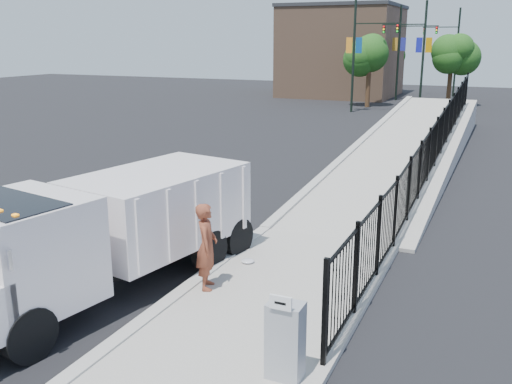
% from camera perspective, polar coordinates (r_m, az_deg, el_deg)
% --- Properties ---
extents(ground, '(120.00, 120.00, 0.00)m').
position_cam_1_polar(ground, '(12.69, -6.19, -9.42)').
color(ground, black).
rests_on(ground, ground).
extents(sidewalk, '(3.55, 12.00, 0.12)m').
position_cam_1_polar(sidewalk, '(10.28, -2.28, -15.20)').
color(sidewalk, '#9E998E').
rests_on(sidewalk, ground).
extents(curb, '(0.30, 12.00, 0.16)m').
position_cam_1_polar(curb, '(11.15, -11.44, -12.82)').
color(curb, '#ADAAA3').
rests_on(curb, ground).
extents(ramp, '(3.95, 24.06, 3.19)m').
position_cam_1_polar(ramp, '(26.75, 15.29, 3.22)').
color(ramp, '#9E998E').
rests_on(ramp, ground).
extents(iron_fence, '(0.10, 28.00, 1.80)m').
position_cam_1_polar(iron_fence, '(22.51, 17.44, 3.24)').
color(iron_fence, black).
rests_on(iron_fence, ground).
extents(truck, '(3.69, 7.70, 2.53)m').
position_cam_1_polar(truck, '(12.27, -15.08, -3.60)').
color(truck, black).
rests_on(truck, ground).
extents(worker, '(0.67, 0.80, 1.86)m').
position_cam_1_polar(worker, '(12.00, -4.95, -5.43)').
color(worker, brown).
rests_on(worker, sidewalk).
extents(utility_cabinet, '(0.55, 0.40, 1.25)m').
position_cam_1_polar(utility_cabinet, '(9.08, 2.95, -14.61)').
color(utility_cabinet, gray).
rests_on(utility_cabinet, sidewalk).
extents(arrow_sign, '(0.35, 0.04, 0.22)m').
position_cam_1_polar(arrow_sign, '(8.56, 2.48, -11.01)').
color(arrow_sign, white).
rests_on(arrow_sign, utility_cabinet).
extents(debris, '(0.32, 0.32, 0.08)m').
position_cam_1_polar(debris, '(13.58, -0.83, -6.90)').
color(debris, silver).
rests_on(debris, sidewalk).
extents(light_pole_0, '(3.77, 0.22, 8.00)m').
position_cam_1_polar(light_pole_0, '(42.89, 10.15, 13.66)').
color(light_pole_0, black).
rests_on(light_pole_0, ground).
extents(light_pole_1, '(3.78, 0.22, 8.00)m').
position_cam_1_polar(light_pole_1, '(45.81, 16.01, 13.40)').
color(light_pole_1, black).
rests_on(light_pole_1, ground).
extents(light_pole_2, '(3.78, 0.22, 8.00)m').
position_cam_1_polar(light_pole_2, '(52.26, 14.42, 13.64)').
color(light_pole_2, black).
rests_on(light_pole_2, ground).
extents(light_pole_3, '(3.78, 0.22, 8.00)m').
position_cam_1_polar(light_pole_3, '(57.29, 19.14, 13.38)').
color(light_pole_3, black).
rests_on(light_pole_3, ground).
extents(tree_0, '(2.99, 2.99, 5.49)m').
position_cam_1_polar(tree_0, '(46.45, 11.29, 13.20)').
color(tree_0, '#382314').
rests_on(tree_0, ground).
extents(tree_1, '(2.56, 2.56, 5.28)m').
position_cam_1_polar(tree_1, '(48.51, 19.00, 12.73)').
color(tree_1, '#382314').
rests_on(tree_1, ground).
extents(tree_2, '(2.42, 2.42, 5.21)m').
position_cam_1_polar(tree_2, '(60.64, 13.52, 13.42)').
color(tree_2, '#382314').
rests_on(tree_2, ground).
extents(building, '(10.00, 10.00, 8.00)m').
position_cam_1_polar(building, '(55.99, 8.61, 13.62)').
color(building, '#8C664C').
rests_on(building, ground).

